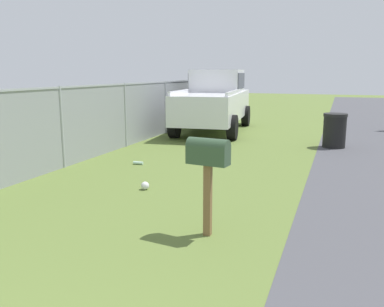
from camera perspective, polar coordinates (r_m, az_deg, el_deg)
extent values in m
cube|color=brown|center=(5.05, 2.22, -6.54)|extent=(0.09, 0.09, 0.91)
cube|color=#334C33|center=(4.90, 2.27, -0.26)|extent=(0.27, 0.54, 0.22)
cylinder|color=#334C33|center=(4.88, 2.28, 1.00)|extent=(0.27, 0.54, 0.20)
cube|color=red|center=(4.99, 2.66, 0.72)|extent=(0.02, 0.04, 0.18)
cube|color=silver|center=(14.02, 3.08, 6.71)|extent=(5.38, 2.35, 0.90)
cube|color=silver|center=(14.60, 3.59, 10.15)|extent=(1.94, 1.84, 0.76)
cube|color=black|center=(14.60, 3.59, 10.15)|extent=(1.89, 1.87, 0.53)
cube|color=silver|center=(13.06, -1.49, 8.63)|extent=(2.71, 0.37, 0.12)
cube|color=silver|center=(12.72, 5.84, 8.50)|extent=(2.71, 0.37, 0.12)
cylinder|color=black|center=(15.93, 1.04, 5.47)|extent=(0.78, 0.34, 0.76)
cylinder|color=black|center=(15.63, 7.54, 5.26)|extent=(0.78, 0.34, 0.76)
cylinder|color=black|center=(12.62, -2.48, 3.92)|extent=(0.78, 0.34, 0.76)
cylinder|color=black|center=(12.24, 5.69, 3.65)|extent=(0.78, 0.34, 0.76)
cylinder|color=black|center=(11.61, 19.33, 2.85)|extent=(0.59, 0.59, 0.84)
cylinder|color=black|center=(11.56, 19.48, 5.11)|extent=(0.62, 0.62, 0.08)
cylinder|color=#9EA3A8|center=(8.98, -17.79, 3.48)|extent=(0.07, 0.07, 1.72)
cylinder|color=#9EA3A8|center=(11.21, -9.34, 5.33)|extent=(0.07, 0.07, 1.72)
cylinder|color=#9EA3A8|center=(13.61, -3.76, 6.48)|extent=(0.07, 0.07, 1.72)
cylinder|color=#9EA3A8|center=(16.11, 0.13, 7.25)|extent=(0.07, 0.07, 1.72)
cube|color=#9EA3A8|center=(8.91, -18.11, 8.78)|extent=(16.17, 0.04, 0.04)
cube|color=gray|center=(8.98, -17.79, 3.48)|extent=(16.17, 0.01, 1.72)
cylinder|color=#B2D8BF|center=(9.06, -7.55, -1.32)|extent=(0.09, 0.22, 0.07)
sphere|color=silver|center=(7.12, -6.60, -4.50)|extent=(0.14, 0.14, 0.14)
cylinder|color=#B2D8BF|center=(9.07, 0.44, -1.19)|extent=(0.18, 0.22, 0.07)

